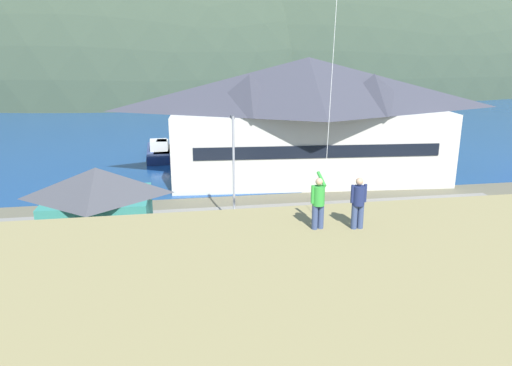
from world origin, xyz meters
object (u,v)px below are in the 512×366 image
(parked_car_front_row_silver, at_px, (212,285))
(parked_car_mid_row_far, at_px, (500,256))
(moored_boat_inner_slip, at_px, (159,152))
(person_companion, at_px, (358,202))
(harbor_lodge, at_px, (308,115))
(parking_light_pole, at_px, (234,165))
(storage_shed_near_lot, at_px, (99,207))
(parked_car_mid_row_center, at_px, (423,264))
(person_kite_flyer, at_px, (318,201))
(moored_boat_wharfside, at_px, (163,152))
(wharf_dock, at_px, (191,150))
(parked_car_back_row_right, at_px, (312,230))
(parked_car_mid_row_near, at_px, (336,269))
(parked_car_back_row_left, at_px, (429,220))
(moored_boat_outer_mooring, at_px, (215,142))

(parked_car_front_row_silver, bearing_deg, parked_car_mid_row_far, 2.63)
(moored_boat_inner_slip, height_order, person_companion, person_companion)
(parked_car_mid_row_far, distance_m, person_companion, 16.00)
(harbor_lodge, bearing_deg, parking_light_pole, -124.70)
(storage_shed_near_lot, height_order, moored_boat_inner_slip, storage_shed_near_lot)
(storage_shed_near_lot, distance_m, parked_car_mid_row_center, 19.79)
(moored_boat_inner_slip, distance_m, person_kite_flyer, 42.77)
(moored_boat_wharfside, distance_m, parked_car_front_row_silver, 34.25)
(storage_shed_near_lot, height_order, wharf_dock, storage_shed_near_lot)
(parked_car_back_row_right, bearing_deg, person_companion, -100.62)
(moored_boat_wharfside, xyz_separation_m, moored_boat_inner_slip, (-0.49, 0.27, -0.00))
(parked_car_mid_row_center, bearing_deg, storage_shed_near_lot, 156.42)
(moored_boat_wharfside, relative_size, parked_car_front_row_silver, 1.38)
(parked_car_back_row_right, bearing_deg, parked_car_mid_row_far, -30.91)
(parked_car_mid_row_center, height_order, person_kite_flyer, person_kite_flyer)
(storage_shed_near_lot, height_order, parked_car_mid_row_far, storage_shed_near_lot)
(storage_shed_near_lot, relative_size, parked_car_mid_row_near, 1.60)
(parked_car_mid_row_far, height_order, parked_car_back_row_right, same)
(harbor_lodge, xyz_separation_m, parking_light_pole, (-8.73, -12.60, -1.57))
(parked_car_back_row_right, bearing_deg, parking_light_pole, 138.04)
(person_kite_flyer, bearing_deg, moored_boat_inner_slip, 99.01)
(storage_shed_near_lot, height_order, parked_car_front_row_silver, storage_shed_near_lot)
(harbor_lodge, relative_size, parked_car_back_row_left, 6.49)
(parked_car_mid_row_far, relative_size, parked_car_back_row_left, 1.00)
(moored_boat_inner_slip, xyz_separation_m, person_kite_flyer, (6.61, -41.68, 6.93))
(parked_car_mid_row_far, relative_size, person_companion, 2.48)
(parked_car_back_row_left, bearing_deg, moored_boat_inner_slip, 124.65)
(parked_car_mid_row_center, height_order, parked_car_mid_row_near, same)
(parked_car_back_row_right, relative_size, person_companion, 2.44)
(harbor_lodge, relative_size, person_kite_flyer, 15.05)
(storage_shed_near_lot, xyz_separation_m, parked_car_back_row_left, (21.92, -1.51, -1.69))
(moored_boat_wharfside, height_order, parked_car_back_row_left, moored_boat_wharfside)
(parked_car_mid_row_near, xyz_separation_m, parking_light_pole, (-4.26, 9.78, 3.54))
(parked_car_back_row_left, height_order, person_companion, person_companion)
(moored_boat_outer_mooring, bearing_deg, parked_car_back_row_right, -83.87)
(person_companion, bearing_deg, parked_car_mid_row_center, 48.12)
(storage_shed_near_lot, distance_m, moored_boat_inner_slip, 26.19)
(moored_boat_outer_mooring, relative_size, parked_car_mid_row_center, 1.40)
(parked_car_back_row_right, bearing_deg, parked_car_back_row_left, 3.64)
(parked_car_front_row_silver, bearing_deg, parked_car_mid_row_center, 2.76)
(moored_boat_outer_mooring, xyz_separation_m, parked_car_back_row_left, (11.99, -32.35, 0.34))
(wharf_dock, height_order, parked_car_back_row_left, parked_car_back_row_left)
(harbor_lodge, distance_m, parking_light_pole, 15.41)
(parked_car_mid_row_center, distance_m, person_kite_flyer, 13.32)
(wharf_dock, distance_m, parked_car_back_row_left, 33.06)
(wharf_dock, bearing_deg, moored_boat_inner_slip, -153.33)
(parked_car_front_row_silver, bearing_deg, harbor_lodge, 64.27)
(harbor_lodge, height_order, parked_car_mid_row_center, harbor_lodge)
(harbor_lodge, distance_m, storage_shed_near_lot, 23.17)
(wharf_dock, relative_size, moored_boat_outer_mooring, 2.20)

